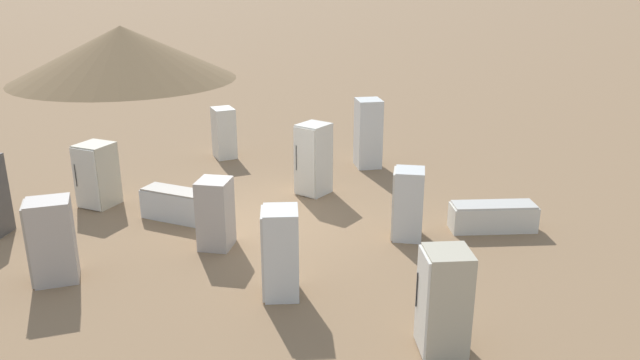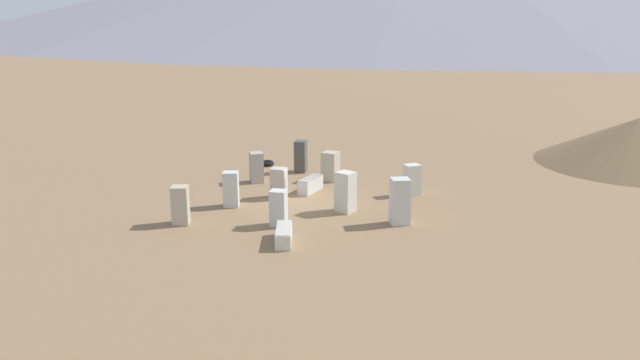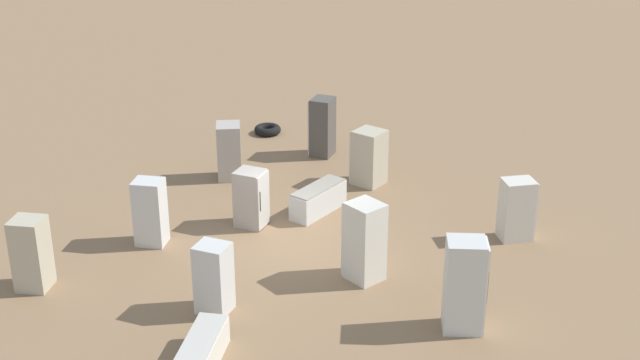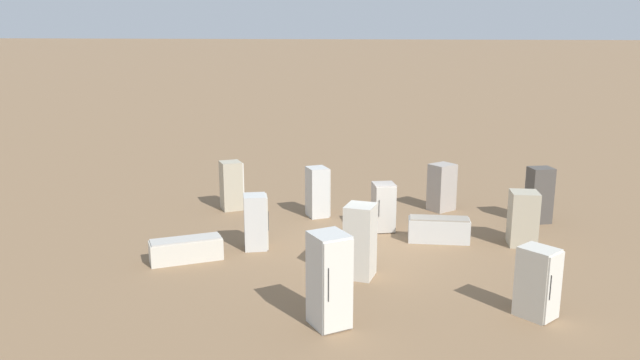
% 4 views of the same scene
% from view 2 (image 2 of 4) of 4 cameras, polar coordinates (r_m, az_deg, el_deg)
% --- Properties ---
extents(ground_plane, '(1000.00, 1000.00, 0.00)m').
position_cam_2_polar(ground_plane, '(28.65, -1.54, -2.14)').
color(ground_plane, '#846647').
extents(dirt_mound, '(11.15, 11.15, 2.67)m').
position_cam_2_polar(dirt_mound, '(40.07, 26.99, 3.20)').
color(dirt_mound, brown).
rests_on(dirt_mound, ground_plane).
extents(power_pylon_2, '(9.00, 3.08, 25.70)m').
position_cam_2_polar(power_pylon_2, '(159.86, 25.95, 13.59)').
color(power_pylon_2, gray).
rests_on(power_pylon_2, ground_plane).
extents(discarded_fridge_0, '(0.82, 0.82, 1.50)m').
position_cam_2_polar(discarded_fridge_0, '(25.56, -3.81, -2.57)').
color(discarded_fridge_0, silver).
rests_on(discarded_fridge_0, ground_plane).
extents(discarded_fridge_1, '(0.90, 0.95, 1.49)m').
position_cam_2_polar(discarded_fridge_1, '(30.04, 8.42, 0.01)').
color(discarded_fridge_1, beige).
rests_on(discarded_fridge_1, ground_plane).
extents(discarded_fridge_2, '(0.78, 1.75, 0.70)m').
position_cam_2_polar(discarded_fridge_2, '(30.38, -0.88, -0.42)').
color(discarded_fridge_2, silver).
rests_on(discarded_fridge_2, ground_plane).
extents(discarded_fridge_3, '(0.84, 0.86, 1.73)m').
position_cam_2_polar(discarded_fridge_3, '(34.02, -1.80, 2.18)').
color(discarded_fridge_3, '#4C4742').
rests_on(discarded_fridge_3, ground_plane).
extents(discarded_fridge_4, '(1.00, 0.98, 1.56)m').
position_cam_2_polar(discarded_fridge_4, '(32.13, -5.83, 1.16)').
color(discarded_fridge_4, '#A89E93').
rests_on(discarded_fridge_4, ground_plane).
extents(discarded_fridge_5, '(0.93, 0.93, 1.61)m').
position_cam_2_polar(discarded_fridge_5, '(26.33, -12.64, -2.25)').
color(discarded_fridge_5, '#B2A88E').
rests_on(discarded_fridge_5, ground_plane).
extents(discarded_fridge_6, '(1.52, 1.84, 0.60)m').
position_cam_2_polar(discarded_fridge_6, '(23.86, -3.33, -5.04)').
color(discarded_fridge_6, beige).
rests_on(discarded_fridge_6, ground_plane).
extents(discarded_fridge_7, '(0.88, 0.82, 1.52)m').
position_cam_2_polar(discarded_fridge_7, '(32.25, 0.96, 1.26)').
color(discarded_fridge_7, '#B2A88E').
rests_on(discarded_fridge_7, ground_plane).
extents(discarded_fridge_8, '(1.02, 1.01, 1.94)m').
position_cam_2_polar(discarded_fridge_8, '(25.86, 7.33, -1.94)').
color(discarded_fridge_8, silver).
rests_on(discarded_fridge_8, ground_plane).
extents(discarded_fridge_9, '(0.87, 0.82, 1.44)m').
position_cam_2_polar(discarded_fridge_9, '(29.36, -3.78, -0.27)').
color(discarded_fridge_9, '#A89E93').
rests_on(discarded_fridge_9, ground_plane).
extents(discarded_fridge_10, '(0.82, 0.72, 1.79)m').
position_cam_2_polar(discarded_fridge_10, '(27.26, 2.33, -1.09)').
color(discarded_fridge_10, beige).
rests_on(discarded_fridge_10, ground_plane).
extents(discarded_fridge_11, '(0.90, 0.89, 1.60)m').
position_cam_2_polar(discarded_fridge_11, '(28.28, -8.14, -0.83)').
color(discarded_fridge_11, silver).
rests_on(discarded_fridge_11, ground_plane).
extents(scrap_tire, '(0.83, 0.83, 0.25)m').
position_cam_2_polar(scrap_tire, '(35.70, -4.90, 1.54)').
color(scrap_tire, black).
rests_on(scrap_tire, ground_plane).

